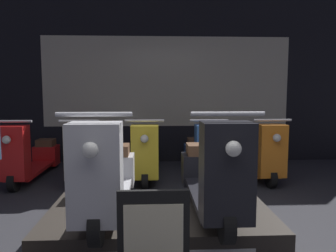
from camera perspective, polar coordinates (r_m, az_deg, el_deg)
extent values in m
cube|color=black|center=(6.35, -0.21, 8.16)|extent=(8.53, 0.08, 3.20)
cube|color=beige|center=(6.31, -0.19, 7.72)|extent=(4.69, 0.01, 1.70)
cube|color=#2D2823|center=(3.27, -1.46, -16.37)|extent=(2.12, 1.21, 0.24)
cylinder|color=black|center=(2.54, -12.35, -16.69)|extent=(0.09, 0.30, 0.30)
cylinder|color=black|center=(3.88, -8.87, -8.58)|extent=(0.09, 0.30, 0.30)
cube|color=#BCBCC1|center=(3.21, -10.22, -11.96)|extent=(0.36, 1.33, 0.05)
cube|color=#BCBCC1|center=(2.44, -12.47, -8.10)|extent=(0.38, 0.27, 0.74)
cube|color=#BCBCC1|center=(3.84, -8.92, -7.55)|extent=(0.39, 0.31, 0.34)
cube|color=brown|center=(3.78, -9.00, -4.15)|extent=(0.29, 0.28, 0.12)
cylinder|color=silver|center=(2.37, -12.74, 2.01)|extent=(0.54, 0.03, 0.03)
sphere|color=white|center=(2.22, -13.41, -4.09)|extent=(0.11, 0.11, 0.11)
cylinder|color=black|center=(2.57, 10.10, -16.39)|extent=(0.09, 0.30, 0.30)
cylinder|color=black|center=(3.90, 5.38, -8.47)|extent=(0.09, 0.30, 0.30)
cube|color=black|center=(3.23, 7.22, -11.79)|extent=(0.36, 1.33, 0.05)
cube|color=black|center=(2.47, 10.15, -7.89)|extent=(0.38, 0.27, 0.74)
cube|color=black|center=(3.86, 5.44, -7.44)|extent=(0.39, 0.31, 0.34)
cube|color=brown|center=(3.80, 5.49, -4.05)|extent=(0.29, 0.28, 0.12)
cylinder|color=silver|center=(2.40, 10.38, 2.11)|extent=(0.54, 0.03, 0.03)
sphere|color=white|center=(2.25, 11.34, -3.91)|extent=(0.11, 0.11, 0.11)
cylinder|color=black|center=(5.00, -25.23, -8.63)|extent=(0.09, 0.30, 0.30)
cylinder|color=black|center=(6.30, -20.31, -5.46)|extent=(0.09, 0.30, 0.30)
cube|color=red|center=(5.65, -22.47, -6.97)|extent=(0.36, 1.33, 0.05)
cube|color=red|center=(4.94, -25.33, -4.23)|extent=(0.38, 0.27, 0.74)
cube|color=red|center=(6.27, -20.40, -4.80)|extent=(0.39, 0.31, 0.34)
cube|color=brown|center=(6.22, -20.50, -2.71)|extent=(0.29, 0.28, 0.12)
cylinder|color=silver|center=(4.88, -25.59, 0.74)|extent=(0.54, 0.03, 0.03)
sphere|color=white|center=(4.74, -26.32, -2.16)|extent=(0.11, 0.11, 0.11)
cylinder|color=black|center=(4.74, -15.05, -9.06)|extent=(0.09, 0.30, 0.30)
cylinder|color=black|center=(6.10, -12.23, -5.60)|extent=(0.09, 0.30, 0.30)
cube|color=beige|center=(5.42, -13.45, -7.22)|extent=(0.36, 1.33, 0.05)
cube|color=beige|center=(4.67, -15.12, -4.42)|extent=(0.38, 0.27, 0.74)
cube|color=beige|center=(6.06, -12.28, -4.92)|extent=(0.39, 0.31, 0.34)
cube|color=brown|center=(6.01, -12.34, -2.76)|extent=(0.29, 0.28, 0.12)
cylinder|color=silver|center=(4.61, -15.29, 0.84)|extent=(0.54, 0.03, 0.03)
sphere|color=white|center=(4.46, -15.71, -2.24)|extent=(0.11, 0.11, 0.11)
cylinder|color=black|center=(4.63, -4.03, -9.21)|extent=(0.09, 0.30, 0.30)
cylinder|color=black|center=(6.02, -3.75, -5.63)|extent=(0.09, 0.30, 0.30)
cube|color=yellow|center=(5.32, -3.87, -7.29)|extent=(0.36, 1.33, 0.05)
cube|color=yellow|center=(4.57, -4.06, -4.46)|extent=(0.38, 0.27, 0.74)
cube|color=yellow|center=(5.98, -3.76, -4.95)|extent=(0.39, 0.31, 0.34)
cube|color=brown|center=(5.93, -3.78, -2.75)|extent=(0.29, 0.28, 0.12)
cylinder|color=silver|center=(4.50, -4.10, 0.92)|extent=(0.54, 0.03, 0.03)
sphere|color=white|center=(4.35, -4.13, -2.23)|extent=(0.11, 0.11, 0.11)
cylinder|color=black|center=(4.70, 7.08, -9.02)|extent=(0.09, 0.30, 0.30)
cylinder|color=black|center=(6.07, 4.76, -5.54)|extent=(0.09, 0.30, 0.30)
cube|color=#386BBC|center=(5.38, 5.77, -7.16)|extent=(0.36, 1.33, 0.05)
cube|color=#386BBC|center=(4.64, 7.09, -4.34)|extent=(0.38, 0.27, 0.74)
cube|color=#386BBC|center=(6.03, 4.80, -4.86)|extent=(0.39, 0.31, 0.34)
cube|color=brown|center=(5.98, 4.83, -2.68)|extent=(0.29, 0.28, 0.12)
cylinder|color=silver|center=(4.57, 7.18, 0.96)|extent=(0.54, 0.03, 0.03)
sphere|color=white|center=(4.42, 7.55, -2.13)|extent=(0.11, 0.11, 0.11)
cylinder|color=black|center=(4.93, 17.49, -8.53)|extent=(0.09, 0.30, 0.30)
cylinder|color=black|center=(6.25, 12.95, -5.33)|extent=(0.09, 0.30, 0.30)
cube|color=orange|center=(5.58, 14.94, -6.85)|extent=(0.36, 1.33, 0.05)
cube|color=orange|center=(4.87, 17.54, -4.07)|extent=(0.38, 0.27, 0.74)
cube|color=orange|center=(6.21, 13.03, -4.67)|extent=(0.39, 0.31, 0.34)
cube|color=brown|center=(6.17, 13.10, -2.56)|extent=(0.29, 0.28, 0.12)
cylinder|color=silver|center=(4.81, 17.74, 0.97)|extent=(0.54, 0.03, 0.03)
sphere|color=white|center=(4.66, 18.43, -1.96)|extent=(0.11, 0.11, 0.11)
cube|color=black|center=(2.33, -2.53, -19.62)|extent=(0.48, 0.04, 0.72)
cube|color=beige|center=(2.29, -2.53, -18.62)|extent=(0.39, 0.01, 0.43)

